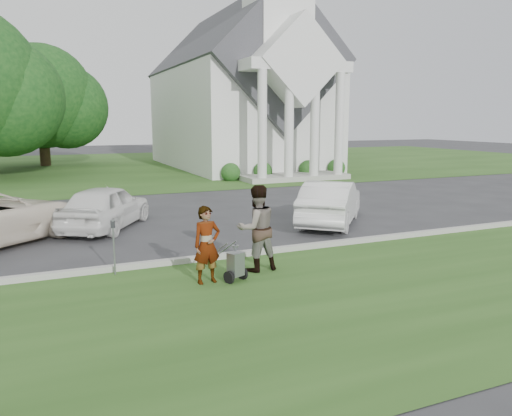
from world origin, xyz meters
TOP-DOWN VIEW (x-y plane):
  - ground at (0.00, 0.00)m, footprint 120.00×120.00m
  - grass_strip at (0.00, -3.00)m, footprint 80.00×7.00m
  - church_lawn at (0.00, 27.00)m, footprint 80.00×30.00m
  - curb at (0.00, 0.55)m, footprint 80.00×0.18m
  - church at (9.00, 23.11)m, footprint 9.19×19.00m
  - tree_back at (-4.01, 29.99)m, footprint 9.61×7.60m
  - striping_cart at (-0.72, -1.20)m, footprint 0.72×0.99m
  - person_left at (-1.29, -1.06)m, footprint 0.63×0.45m
  - person_right at (0.01, -0.66)m, footprint 0.99×0.79m
  - parking_meter_near at (-3.00, 0.27)m, footprint 0.09×0.08m
  - car_b at (-2.57, 5.32)m, footprint 3.54×4.41m
  - car_d at (4.29, 3.15)m, footprint 3.96×4.28m

SIDE VIEW (x-z plane):
  - ground at x=0.00m, z-range 0.00..0.00m
  - grass_strip at x=0.00m, z-range 0.00..0.01m
  - church_lawn at x=0.00m, z-range 0.00..0.01m
  - curb at x=0.00m, z-range 0.00..0.15m
  - striping_cart at x=-0.72m, z-range -0.06..0.80m
  - car_b at x=-2.57m, z-range 0.00..1.41m
  - car_d at x=4.29m, z-range 0.00..1.43m
  - parking_meter_near at x=-3.00m, z-range 0.16..1.41m
  - person_left at x=-1.29m, z-range 0.00..1.63m
  - person_right at x=0.01m, z-range 0.00..1.95m
  - tree_back at x=-4.01m, z-range 0.28..9.17m
  - church at x=9.00m, z-range -6.11..17.99m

